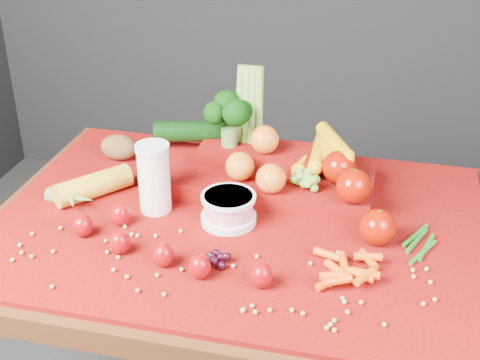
% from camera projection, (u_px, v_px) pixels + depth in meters
% --- Properties ---
extents(table, '(1.10, 0.80, 0.75)m').
position_uv_depth(table, '(238.00, 259.00, 1.51)').
color(table, '#3C1F0D').
rests_on(table, ground).
extents(red_cloth, '(1.05, 0.75, 0.01)m').
position_uv_depth(red_cloth, '(238.00, 222.00, 1.47)').
color(red_cloth, '#760E03').
rests_on(red_cloth, table).
extents(milk_glass, '(0.07, 0.07, 0.16)m').
position_uv_depth(milk_glass, '(154.00, 175.00, 1.46)').
color(milk_glass, silver).
rests_on(milk_glass, red_cloth).
extents(yogurt_bowl, '(0.12, 0.12, 0.07)m').
position_uv_depth(yogurt_bowl, '(229.00, 208.00, 1.44)').
color(yogurt_bowl, silver).
rests_on(yogurt_bowl, red_cloth).
extents(strawberry_scatter, '(0.44, 0.18, 0.05)m').
position_uv_depth(strawberry_scatter, '(155.00, 245.00, 1.33)').
color(strawberry_scatter, '#8D0101').
rests_on(strawberry_scatter, red_cloth).
extents(dark_grape_cluster, '(0.06, 0.05, 0.03)m').
position_uv_depth(dark_grape_cluster, '(216.00, 259.00, 1.31)').
color(dark_grape_cluster, black).
rests_on(dark_grape_cluster, red_cloth).
extents(soybean_scatter, '(0.84, 0.24, 0.01)m').
position_uv_depth(soybean_scatter, '(213.00, 271.00, 1.29)').
color(soybean_scatter, tan).
rests_on(soybean_scatter, red_cloth).
extents(corn_ear, '(0.25, 0.26, 0.06)m').
position_uv_depth(corn_ear, '(78.00, 194.00, 1.52)').
color(corn_ear, gold).
rests_on(corn_ear, red_cloth).
extents(potato, '(0.10, 0.07, 0.07)m').
position_uv_depth(potato, '(119.00, 147.00, 1.71)').
color(potato, brown).
rests_on(potato, red_cloth).
extents(baby_carrot_pile, '(0.17, 0.17, 0.03)m').
position_uv_depth(baby_carrot_pile, '(346.00, 270.00, 1.27)').
color(baby_carrot_pile, '#DE4807').
rests_on(baby_carrot_pile, red_cloth).
extents(green_bean_pile, '(0.14, 0.12, 0.01)m').
position_uv_depth(green_bean_pile, '(419.00, 244.00, 1.37)').
color(green_bean_pile, '#176216').
rests_on(green_bean_pile, red_cloth).
extents(produce_mound, '(0.61, 0.37, 0.27)m').
position_uv_depth(produce_mound, '(271.00, 166.00, 1.56)').
color(produce_mound, '#760E03').
rests_on(produce_mound, red_cloth).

